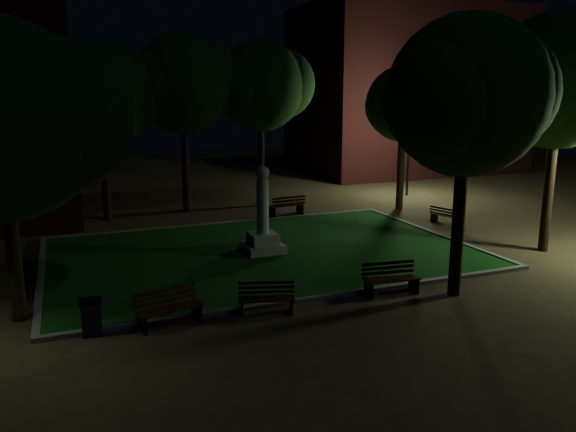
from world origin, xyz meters
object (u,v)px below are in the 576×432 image
bench_west_near (169,309)px  bench_right_side (445,216)px  bench_near_left (267,299)px  trash_bin (91,317)px  bench_near_right (391,279)px  monument (263,228)px  bench_far_side (287,206)px

bench_west_near → bench_right_side: bearing=14.5°
bench_near_left → bench_west_near: size_ratio=0.91×
trash_bin → bench_west_near: bearing=-4.0°
bench_west_near → bench_near_right: bearing=-12.4°
bench_near_right → bench_right_side: bench_near_right is taller
monument → bench_near_right: size_ratio=1.85×
bench_near_right → bench_far_side: size_ratio=0.94×
bench_near_right → bench_right_side: bearing=50.6°
bench_far_side → bench_west_near: bearing=47.8°
trash_bin → bench_near_left: bearing=-3.9°
bench_west_near → bench_near_left: bearing=-15.3°
monument → bench_far_side: bearing=60.5°
bench_right_side → bench_far_side: bench_far_side is taller
bench_near_left → bench_west_near: 2.60m
monument → bench_near_left: monument is taller
bench_near_right → bench_far_side: bearing=91.1°
bench_near_left → bench_far_side: 12.41m
monument → bench_near_left: 5.78m
bench_near_left → trash_bin: size_ratio=1.80×
bench_near_right → bench_west_near: 6.54m
monument → trash_bin: 8.16m
monument → bench_west_near: bearing=-130.0°
bench_near_right → bench_right_side: (7.17, 6.80, -0.06)m
bench_near_left → bench_west_near: bearing=-165.8°
bench_right_side → trash_bin: size_ratio=1.71×
monument → bench_near_right: (2.10, -5.39, -0.53)m
bench_near_left → bench_west_near: bench_west_near is taller
monument → trash_bin: bearing=-140.8°
monument → bench_right_side: 9.40m
monument → bench_near_left: bearing=-108.6°
bench_near_left → bench_right_side: (11.11, 6.86, -0.02)m
bench_near_right → trash_bin: 8.42m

